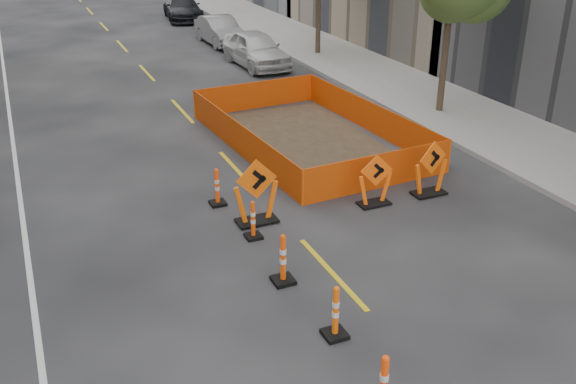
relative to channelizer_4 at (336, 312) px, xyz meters
name	(u,v)px	position (x,y,z in m)	size (l,w,h in m)	color
sidewalk_right	(453,110)	(9.91, 9.91, -0.45)	(4.00, 90.00, 0.15)	gray
channelizer_4	(336,312)	(0.00, 0.00, 0.00)	(0.41, 0.41, 1.05)	#ED570A
channelizer_5	(283,259)	(-0.16, 1.99, 0.03)	(0.43, 0.43, 1.10)	#DE4509
channelizer_6	(253,220)	(-0.05, 3.97, -0.06)	(0.37, 0.37, 0.94)	#E14509
channelizer_7	(217,187)	(-0.27, 5.96, -0.03)	(0.39, 0.39, 0.99)	#FF420A
chevron_sign_left	(256,191)	(0.29, 4.65, 0.30)	(1.10, 0.66, 1.65)	#E15509
chevron_sign_center	(375,180)	(3.37, 4.38, 0.16)	(0.91, 0.55, 1.37)	#FC550A
chevron_sign_right	(431,168)	(5.01, 4.34, 0.22)	(1.00, 0.60, 1.50)	#F1570A
safety_fence	(308,127)	(3.75, 9.17, -0.03)	(4.68, 7.97, 1.00)	#DD5E0B
parked_car_near	(256,49)	(5.79, 19.12, 0.27)	(1.87, 4.64, 1.58)	silver
parked_car_mid	(220,30)	(5.77, 24.35, 0.18)	(1.50, 4.29, 1.41)	gray
parked_car_far	(183,8)	(5.89, 32.25, 0.21)	(2.05, 5.05, 1.46)	black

